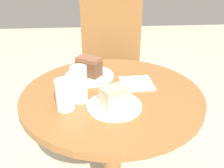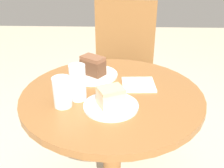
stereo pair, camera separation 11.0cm
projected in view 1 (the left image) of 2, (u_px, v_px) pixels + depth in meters
The scene contains 9 objects.
table at pixel (112, 131), 1.21m from camera, with size 0.77×0.77×0.76m.
chair at pixel (111, 70), 1.95m from camera, with size 0.49×0.44×1.00m.
plate_near at pixel (89, 76), 1.25m from camera, with size 0.23×0.23×0.01m.
plate_far at pixel (113, 106), 1.01m from camera, with size 0.21×0.21×0.01m.
cake_slice_near at pixel (89, 66), 1.23m from camera, with size 0.13×0.12×0.09m.
cake_slice_far at pixel (113, 97), 0.99m from camera, with size 0.12×0.11×0.07m.
glass_lemonade at pixel (79, 86), 1.03m from camera, with size 0.07×0.07×0.15m.
glass_water at pixel (65, 96), 0.98m from camera, with size 0.07×0.07×0.12m.
napkin_stack at pixel (136, 83), 1.19m from camera, with size 0.15×0.15×0.01m.
Camera 1 is at (-0.08, -0.98, 1.30)m, focal length 42.00 mm.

